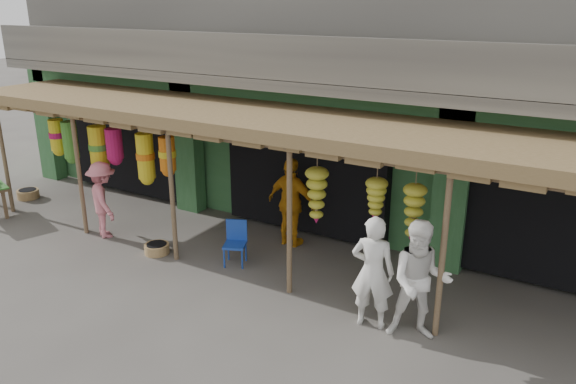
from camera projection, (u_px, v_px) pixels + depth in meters
The scene contains 11 objects.
ground at pixel (247, 273), 10.14m from camera, with size 80.00×80.00×0.00m, color #514C47.
building at pixel (363, 59), 13.00m from camera, with size 16.40×6.80×7.00m.
awning at pixel (261, 125), 10.04m from camera, with size 14.00×2.70×2.79m.
blue_chair at pixel (236, 240), 10.40m from camera, with size 0.52×0.52×0.83m.
basket_left at pixel (28, 194), 13.94m from camera, with size 0.52×0.52×0.22m, color brown.
basket_mid at pixel (157, 249), 10.91m from camera, with size 0.48×0.48×0.19m, color olive.
basket_right at pixel (155, 250), 10.88m from camera, with size 0.40×0.40×0.18m, color olive.
person_front at pixel (373, 272), 8.26m from camera, with size 0.64×0.42×1.77m, color silver.
person_right at pixel (420, 281), 7.95m from camera, with size 0.88×0.69×1.81m, color white.
person_vendor at pixel (292, 203), 11.03m from camera, with size 1.06×0.44×1.80m, color orange.
person_shopper at pixel (103, 200), 11.49m from camera, with size 1.03×0.59×1.59m, color #DB747F.
Camera 1 is at (5.28, -7.46, 4.68)m, focal length 35.00 mm.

